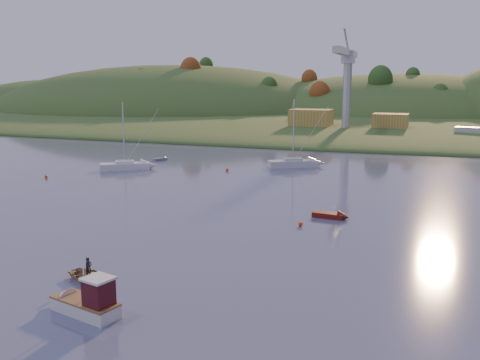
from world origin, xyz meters
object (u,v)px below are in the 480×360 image
(grey_dinghy, at_px, (163,159))
(red_tender, at_px, (335,216))
(fishing_boat, at_px, (81,301))
(sailboat_near, at_px, (125,165))
(sailboat_far, at_px, (293,163))
(canoe, at_px, (89,276))

(grey_dinghy, bearing_deg, red_tender, -94.54)
(fishing_boat, bearing_deg, sailboat_near, -46.61)
(fishing_boat, relative_size, sailboat_near, 0.53)
(sailboat_far, bearing_deg, grey_dinghy, 151.91)
(sailboat_near, bearing_deg, sailboat_far, -8.60)
(canoe, relative_size, grey_dinghy, 1.20)
(sailboat_near, height_order, canoe, sailboat_near)
(red_tender, bearing_deg, fishing_boat, -103.70)
(sailboat_near, distance_m, grey_dinghy, 12.11)
(sailboat_near, distance_m, sailboat_far, 28.90)
(canoe, xyz_separation_m, red_tender, (14.15, 24.84, -0.10))
(red_tender, bearing_deg, sailboat_near, 159.37)
(fishing_boat, distance_m, grey_dinghy, 68.16)
(grey_dinghy, bearing_deg, fishing_boat, -120.62)
(sailboat_far, xyz_separation_m, grey_dinghy, (-25.36, -0.33, -0.53))
(sailboat_near, distance_m, red_tender, 44.43)
(red_tender, bearing_deg, sailboat_far, 118.88)
(sailboat_near, distance_m, canoe, 51.95)
(sailboat_far, bearing_deg, canoe, -119.71)
(sailboat_near, height_order, sailboat_far, sailboat_far)
(sailboat_far, height_order, red_tender, sailboat_far)
(fishing_boat, xyz_separation_m, canoe, (-2.94, 4.91, -0.42))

